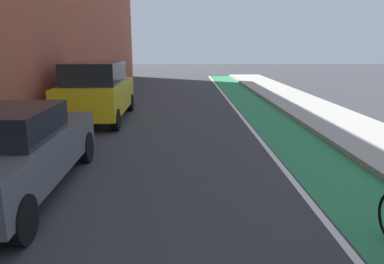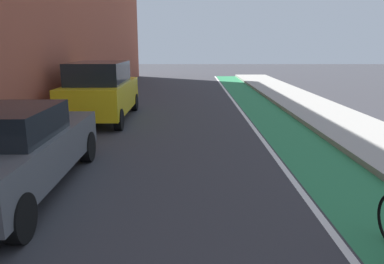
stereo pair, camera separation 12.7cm
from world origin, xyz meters
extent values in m
plane|color=#38383D|center=(0.00, 14.96, 0.00)|extent=(83.41, 83.41, 0.00)
cube|color=#2D8451|center=(3.09, 16.96, 0.00)|extent=(1.60, 37.91, 0.00)
cube|color=white|center=(2.19, 16.96, 0.00)|extent=(0.12, 37.91, 0.00)
cube|color=#A8A59E|center=(5.15, 16.96, 0.07)|extent=(2.51, 37.91, 0.14)
cube|color=#595B60|center=(-2.84, 11.06, 0.68)|extent=(1.91, 4.56, 0.70)
cube|color=black|center=(-2.84, 10.84, 1.26)|extent=(1.64, 1.93, 0.55)
cylinder|color=black|center=(-3.71, 12.76, 0.33)|extent=(0.23, 0.66, 0.66)
cylinder|color=black|center=(-2.06, 12.79, 0.33)|extent=(0.23, 0.66, 0.66)
cylinder|color=black|center=(-1.98, 9.37, 0.33)|extent=(0.23, 0.66, 0.66)
cube|color=yellow|center=(-2.84, 17.55, 0.80)|extent=(1.96, 4.61, 0.95)
cube|color=black|center=(-2.84, 17.33, 1.60)|extent=(1.70, 2.78, 0.75)
cylinder|color=black|center=(-3.73, 19.28, 0.33)|extent=(0.23, 0.66, 0.66)
cylinder|color=black|center=(-2.02, 19.31, 0.33)|extent=(0.23, 0.66, 0.66)
cylinder|color=black|center=(-3.67, 15.80, 0.33)|extent=(0.23, 0.66, 0.66)
cylinder|color=black|center=(-1.95, 15.83, 0.33)|extent=(0.23, 0.66, 0.66)
camera|label=1|loc=(0.13, 5.04, 2.51)|focal=34.10mm
camera|label=2|loc=(0.26, 5.04, 2.51)|focal=34.10mm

